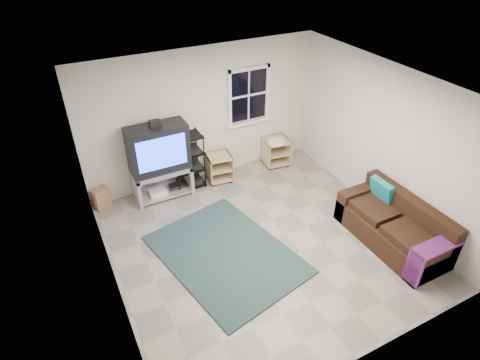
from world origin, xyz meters
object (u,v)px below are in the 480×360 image
av_rack (188,164)px  sofa (394,227)px  tv_unit (159,156)px  side_table_left (219,166)px  side_table_right (275,149)px

av_rack → sofa: av_rack is taller
sofa → av_rack: bearing=128.1°
tv_unit → av_rack: bearing=6.2°
av_rack → side_table_left: bearing=-2.6°
side_table_right → sofa: (0.42, -2.97, -0.03)m
tv_unit → side_table_right: (2.48, 0.04, -0.52)m
av_rack → side_table_left: size_ratio=2.08×
tv_unit → av_rack: 0.66m
side_table_left → sofa: sofa is taller
av_rack → sofa: 3.81m
side_table_right → sofa: 3.00m
tv_unit → av_rack: size_ratio=1.37×
side_table_left → side_table_right: size_ratio=0.92×
av_rack → side_table_right: 1.94m
tv_unit → side_table_right: bearing=0.8°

